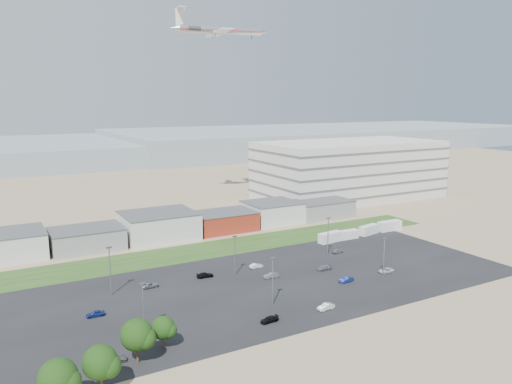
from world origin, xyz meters
TOP-DOWN VIEW (x-y plane):
  - ground at (0.00, 0.00)m, footprint 700.00×700.00m
  - parking_lot at (5.00, 20.00)m, footprint 120.00×50.00m
  - grass_strip at (0.00, 52.00)m, footprint 160.00×16.00m
  - hills_backdrop at (40.00, 315.00)m, footprint 700.00×200.00m
  - building_row at (-17.00, 71.00)m, footprint 170.00×20.00m
  - parking_garage at (90.00, 95.00)m, footprint 80.00×40.00m
  - box_trailer_a at (38.14, 41.06)m, footprint 8.33×3.48m
  - box_trailer_b at (45.11, 41.29)m, footprint 7.29×2.41m
  - box_trailer_c at (54.68, 42.27)m, footprint 8.10×4.07m
  - box_trailer_d at (63.95, 42.52)m, footprint 8.61×2.82m
  - tree_left at (-46.71, -8.13)m, footprint 5.84×5.84m
  - tree_mid at (-40.65, -6.23)m, footprint 5.55×5.55m
  - tree_right at (-33.58, -0.54)m, footprint 5.72×5.72m
  - tree_near at (-28.24, 2.13)m, footprint 4.39×4.39m
  - lightpole_front_l at (-29.58, 8.92)m, footprint 1.17×0.49m
  - lightpole_front_m at (-1.99, 8.85)m, footprint 1.22×0.51m
  - lightpole_front_r at (30.03, 9.76)m, footprint 1.18×0.49m
  - lightpole_back_l at (-30.34, 31.13)m, footprint 1.30×0.54m
  - lightpole_back_m at (-0.57, 29.10)m, footprint 1.18×0.49m
  - lightpole_back_r at (29.56, 31.15)m, footprint 1.25×0.52m
  - airliner at (34.63, 109.58)m, footprint 44.57×34.40m
  - parked_car_0 at (33.26, 12.04)m, footprint 4.18×2.30m
  - parked_car_1 at (20.24, 11.72)m, footprint 3.99×1.74m
  - parked_car_3 at (-6.88, 1.94)m, footprint 3.89×1.76m
  - parked_car_5 at (-35.88, 21.17)m, footprint 3.65×1.61m
  - parked_car_6 at (-7.72, 31.15)m, footprint 4.30×2.04m
  - parked_car_7 at (6.14, 22.90)m, footprint 3.89×1.57m
  - parked_car_8 at (33.06, 31.08)m, footprint 3.54×1.60m
  - parked_car_9 at (-21.56, 31.12)m, footprint 4.05×2.01m
  - parked_car_10 at (-36.92, 1.33)m, footprint 4.26×2.08m
  - parked_car_11 at (6.63, 31.14)m, footprint 3.67×1.50m
  - parked_car_12 at (20.85, 21.23)m, footprint 4.03×1.73m
  - parked_car_13 at (6.36, 1.33)m, footprint 3.95×1.62m

SIDE VIEW (x-z plane):
  - ground at x=0.00m, z-range 0.00..0.00m
  - parking_lot at x=5.00m, z-range 0.00..0.01m
  - grass_strip at x=0.00m, z-range 0.00..0.02m
  - parked_car_9 at x=-21.56m, z-range 0.00..1.10m
  - parked_car_3 at x=-6.88m, z-range 0.00..1.11m
  - parked_car_0 at x=33.26m, z-range 0.00..1.11m
  - parked_car_12 at x=20.85m, z-range 0.00..1.16m
  - parked_car_8 at x=33.06m, z-range 0.00..1.18m
  - parked_car_11 at x=6.63m, z-range 0.00..1.18m
  - parked_car_10 at x=-36.92m, z-range 0.00..1.19m
  - parked_car_6 at x=-7.72m, z-range 0.00..1.21m
  - parked_car_5 at x=-35.88m, z-range 0.00..1.22m
  - parked_car_7 at x=6.14m, z-range 0.00..1.26m
  - parked_car_13 at x=6.36m, z-range 0.00..1.27m
  - parked_car_1 at x=20.24m, z-range 0.00..1.28m
  - box_trailer_b at x=45.11m, z-range 0.00..2.72m
  - box_trailer_c at x=54.68m, z-range 0.00..2.91m
  - box_trailer_a at x=38.14m, z-range 0.00..3.03m
  - box_trailer_d at x=63.95m, z-range 0.00..3.21m
  - tree_near at x=-28.24m, z-range 0.00..6.58m
  - building_row at x=-17.00m, z-range 0.00..8.00m
  - tree_mid at x=-40.65m, z-range 0.00..8.33m
  - tree_right at x=-33.58m, z-range 0.00..8.58m
  - tree_left at x=-46.71m, z-range 0.00..8.76m
  - hills_backdrop at x=40.00m, z-range 0.00..9.00m
  - lightpole_front_l at x=-29.58m, z-range 0.00..9.91m
  - lightpole_back_m at x=-0.57m, z-range 0.00..9.99m
  - lightpole_front_r at x=30.03m, z-range 0.00..10.05m
  - lightpole_front_m at x=-1.99m, z-range 0.00..10.38m
  - lightpole_back_r at x=29.56m, z-range 0.00..10.64m
  - lightpole_back_l at x=-30.34m, z-range 0.00..11.01m
  - parking_garage at x=90.00m, z-range 0.00..25.00m
  - airliner at x=34.63m, z-range 64.07..75.93m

